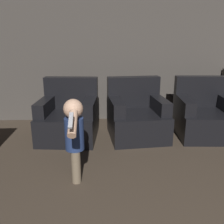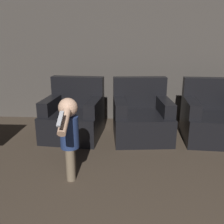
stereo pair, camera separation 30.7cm
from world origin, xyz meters
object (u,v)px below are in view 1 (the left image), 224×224
at_px(armchair_left, 69,118).
at_px(armchair_middle, 137,117).
at_px(armchair_right, 204,116).
at_px(person_toddler, 74,134).

distance_m(armchair_left, armchair_middle, 1.02).
distance_m(armchair_middle, armchair_right, 1.04).
height_order(armchair_left, armchair_right, same).
xyz_separation_m(armchair_middle, armchair_right, (1.04, 0.00, 0.00)).
distance_m(armchair_right, person_toddler, 2.21).
xyz_separation_m(armchair_left, person_toddler, (0.20, -1.19, 0.22)).
xyz_separation_m(armchair_middle, person_toddler, (-0.81, -1.19, 0.22)).
relative_size(armchair_middle, armchair_right, 1.02).
bearing_deg(armchair_right, armchair_middle, -176.63).
height_order(armchair_left, person_toddler, person_toddler).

